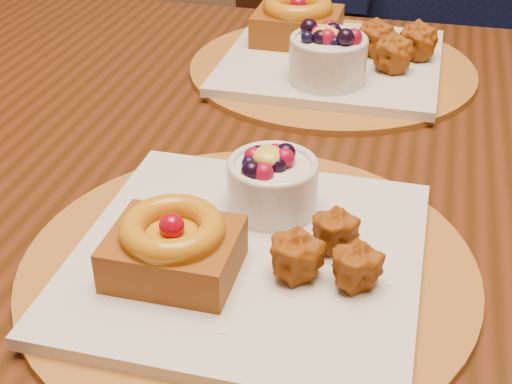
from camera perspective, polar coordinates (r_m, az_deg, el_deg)
dining_table at (r=0.82m, az=3.34°, el=-1.15°), size 1.60×0.90×0.76m
place_setting_near at (r=0.59m, az=-0.71°, el=-4.37°), size 0.38×0.38×0.08m
place_setting_far at (r=0.96m, az=5.92°, el=11.01°), size 0.38×0.38×0.09m
chair_far at (r=1.59m, az=6.63°, el=8.70°), size 0.55×0.55×0.90m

